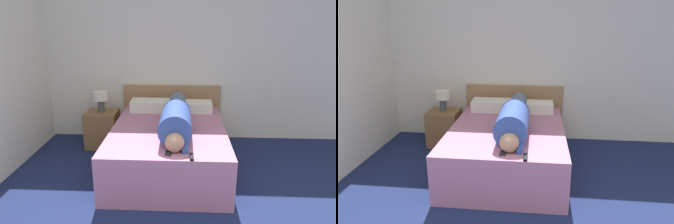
% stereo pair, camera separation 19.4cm
% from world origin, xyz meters
% --- Properties ---
extents(wall_back, '(5.59, 0.06, 2.60)m').
position_xyz_m(wall_back, '(0.00, 3.67, 1.30)').
color(wall_back, silver).
rests_on(wall_back, ground_plane).
extents(bed, '(1.45, 1.95, 0.58)m').
position_xyz_m(bed, '(-0.16, 2.50, 0.29)').
color(bed, '#B2708E').
rests_on(bed, ground_plane).
extents(headboard, '(1.57, 0.04, 0.90)m').
position_xyz_m(headboard, '(-0.16, 3.60, 0.45)').
color(headboard, '#A37A51').
rests_on(headboard, ground_plane).
extents(nightstand, '(0.48, 0.45, 0.56)m').
position_xyz_m(nightstand, '(-1.24, 3.20, 0.28)').
color(nightstand, brown).
rests_on(nightstand, ground_plane).
extents(table_lamp, '(0.23, 0.23, 0.32)m').
position_xyz_m(table_lamp, '(-1.24, 3.20, 0.78)').
color(table_lamp, '#4C4C51').
rests_on(table_lamp, nightstand).
extents(person_lying, '(0.37, 1.78, 0.37)m').
position_xyz_m(person_lying, '(-0.06, 2.41, 0.74)').
color(person_lying, tan).
rests_on(person_lying, bed).
extents(pillow_near_headboard, '(0.59, 0.33, 0.16)m').
position_xyz_m(pillow_near_headboard, '(-0.48, 3.23, 0.66)').
color(pillow_near_headboard, silver).
rests_on(pillow_near_headboard, bed).
extents(pillow_second, '(0.56, 0.33, 0.15)m').
position_xyz_m(pillow_second, '(0.17, 3.23, 0.65)').
color(pillow_second, silver).
rests_on(pillow_second, bed).
extents(tv_remote, '(0.04, 0.15, 0.02)m').
position_xyz_m(tv_remote, '(0.11, 1.60, 0.59)').
color(tv_remote, black).
rests_on(tv_remote, bed).
extents(cell_phone, '(0.06, 0.13, 0.01)m').
position_xyz_m(cell_phone, '(-0.13, 1.69, 0.59)').
color(cell_phone, black).
rests_on(cell_phone, bed).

